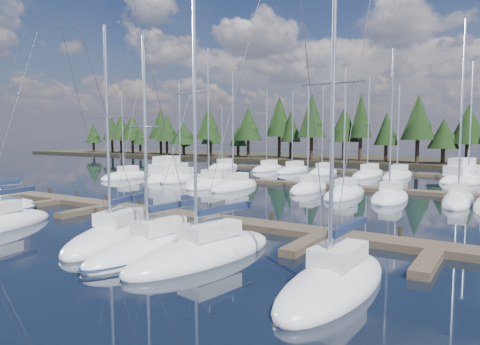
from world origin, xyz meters
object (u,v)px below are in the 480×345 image
Objects in this scene: front_sailboat_5 at (204,253)px; motor_yacht_right at (463,177)px; front_sailboat_4 at (154,248)px; front_sailboat_6 at (334,283)px; motor_yacht_left at (169,176)px; main_dock at (163,215)px; front_sailboat_3 at (115,237)px.

front_sailboat_5 is 45.06m from motor_yacht_right.
front_sailboat_4 is 0.81× the size of front_sailboat_6.
front_sailboat_4 is 1.08× the size of motor_yacht_left.
motor_yacht_right is at bearing 80.82° from front_sailboat_5.
front_sailboat_6 is (6.80, -0.69, 0.01)m from front_sailboat_5.
front_sailboat_5 is 1.01× the size of front_sailboat_6.
front_sailboat_4 is 46.21m from motor_yacht_right.
motor_yacht_left is at bearing 130.85° from front_sailboat_4.
front_sailboat_4 is at bearing -165.74° from front_sailboat_5.
front_sailboat_5 reaches higher than front_sailboat_6.
main_dock is at bearing 143.06° from front_sailboat_5.
front_sailboat_6 reaches higher than motor_yacht_left.
front_sailboat_4 reaches higher than main_dock.
motor_yacht_left is (-17.11, 19.59, 0.35)m from main_dock.
front_sailboat_3 is at bearing -178.54° from front_sailboat_5.
front_sailboat_6 is 42.19m from motor_yacht_left.
front_sailboat_6 is 1.34× the size of motor_yacht_left.
front_sailboat_3 reaches higher than motor_yacht_right.
main_dock is 26.02m from motor_yacht_left.
front_sailboat_4 is (3.44, -0.51, -0.00)m from front_sailboat_3.
motor_yacht_left is at bearing 131.14° from main_dock.
front_sailboat_3 reaches higher than front_sailboat_4.
motor_yacht_left is 1.02× the size of motor_yacht_right.
front_sailboat_3 is 1.08× the size of front_sailboat_4.
front_sailboat_6 is (15.46, -7.21, 0.09)m from main_dock.
main_dock is 7.16m from front_sailboat_3.
front_sailboat_6 is (12.87, -0.54, 0.02)m from front_sailboat_3.
front_sailboat_3 reaches higher than motor_yacht_left.
motor_yacht_right is (32.97, 18.38, -0.02)m from motor_yacht_left.
front_sailboat_5 reaches higher than main_dock.
front_sailboat_5 is at bearing -45.36° from motor_yacht_left.
front_sailboat_3 is at bearing 171.52° from front_sailboat_4.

